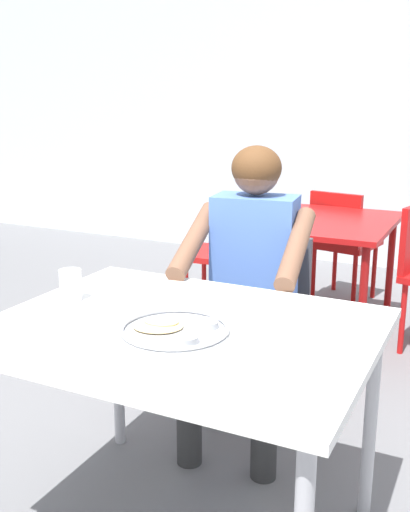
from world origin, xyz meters
TOP-DOWN VIEW (x-y plane):
  - back_wall at (0.00, 3.69)m, footprint 12.00×0.12m
  - table_foreground at (-0.02, -0.03)m, footprint 1.14×0.89m
  - thali_tray at (-0.01, -0.10)m, footprint 0.32×0.32m
  - drinking_cup at (-0.47, 0.01)m, footprint 0.07×0.07m
  - chair_foreground at (-0.12, 0.89)m, footprint 0.47×0.45m
  - diner_foreground at (-0.09, 0.68)m, footprint 0.54×0.59m
  - table_background_red at (-0.14, 1.94)m, footprint 0.81×0.94m
  - chair_red_left at (-0.71, 1.90)m, footprint 0.45×0.45m
  - chair_red_far at (-0.16, 2.55)m, footprint 0.46×0.49m

SIDE VIEW (x-z plane):
  - chair_red_far at x=-0.16m, z-range 0.06..0.86m
  - chair_foreground at x=-0.12m, z-range 0.07..0.87m
  - chair_red_left at x=-0.71m, z-range 0.07..0.92m
  - table_background_red at x=-0.14m, z-range 0.27..0.98m
  - table_foreground at x=-0.02m, z-range 0.30..1.04m
  - diner_foreground at x=-0.09m, z-range 0.11..1.33m
  - thali_tray at x=-0.01m, z-range 0.74..0.77m
  - drinking_cup at x=-0.47m, z-range 0.75..0.85m
  - back_wall at x=0.00m, z-range 0.00..3.40m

